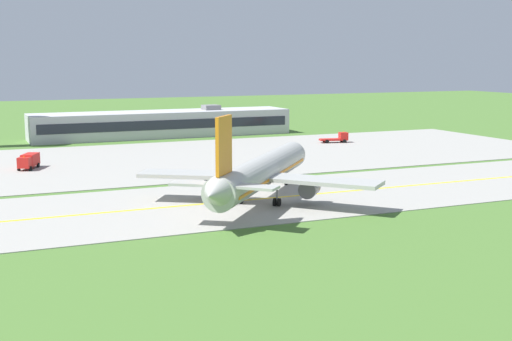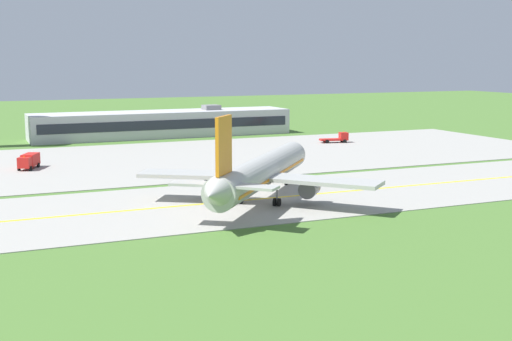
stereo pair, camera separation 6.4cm
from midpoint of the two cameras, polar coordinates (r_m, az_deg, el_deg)
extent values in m
plane|color=#47702D|center=(94.01, 1.33, -2.34)|extent=(500.00, 500.00, 0.00)
cube|color=#9E9B93|center=(94.00, 1.33, -2.31)|extent=(240.00, 28.00, 0.10)
cube|color=#9E9B93|center=(135.98, -2.32, 1.27)|extent=(140.00, 52.00, 0.10)
cube|color=yellow|center=(93.99, 1.33, -2.28)|extent=(220.00, 0.60, 0.01)
cylinder|color=#ADADA8|center=(90.79, 0.49, -0.06)|extent=(25.13, 28.44, 4.00)
cone|color=#ADADA8|center=(108.18, 3.21, 1.43)|extent=(4.58, 4.45, 3.80)
cone|color=#ADADA8|center=(73.53, -3.57, -1.96)|extent=(4.66, 4.64, 3.40)
cube|color=orange|center=(90.87, 0.49, -0.37)|extent=(23.43, 26.43, 0.36)
cube|color=#1E232D|center=(105.97, 2.93, 1.65)|extent=(3.75, 3.58, 0.70)
cube|color=#ADADA8|center=(91.57, -5.01, -0.33)|extent=(15.23, 12.11, 0.50)
cylinder|color=#47474C|center=(92.94, -3.40, -1.05)|extent=(3.96, 4.08, 2.30)
cylinder|color=black|center=(94.42, -3.06, -0.88)|extent=(1.76, 1.55, 2.10)
cube|color=#ADADA8|center=(86.76, 5.47, -0.87)|extent=(13.53, 14.42, 0.50)
cylinder|color=#47474C|center=(89.34, 4.45, -1.48)|extent=(3.96, 4.08, 2.30)
cylinder|color=black|center=(90.87, 4.67, -1.30)|extent=(1.76, 1.55, 2.10)
cube|color=orange|center=(75.91, -2.71, 2.11)|extent=(3.16, 3.60, 6.50)
cube|color=#ADADA8|center=(77.52, -4.96, -1.10)|extent=(6.30, 5.38, 0.30)
cube|color=#ADADA8|center=(75.40, -0.44, -1.36)|extent=(5.87, 6.01, 0.30)
cylinder|color=slate|center=(103.62, 2.51, -0.49)|extent=(0.24, 0.24, 1.65)
cylinder|color=black|center=(103.76, 2.51, -0.94)|extent=(0.98, 1.06, 1.10)
cylinder|color=slate|center=(90.17, -1.46, -1.95)|extent=(0.24, 0.24, 1.65)
cylinder|color=black|center=(90.42, -1.62, -2.45)|extent=(0.98, 1.06, 1.10)
cylinder|color=black|center=(90.25, -1.29, -2.47)|extent=(0.98, 1.06, 1.10)
cylinder|color=slate|center=(88.71, 1.73, -2.14)|extent=(0.24, 0.24, 1.65)
cylinder|color=black|center=(88.94, 1.56, -2.65)|extent=(0.98, 1.06, 1.10)
cylinder|color=black|center=(88.80, 1.90, -2.67)|extent=(0.98, 1.06, 1.10)
cube|color=red|center=(157.84, 7.25, 2.84)|extent=(2.21, 2.36, 1.80)
cube|color=#1E232D|center=(158.04, 7.52, 2.95)|extent=(0.54, 1.82, 0.81)
cube|color=red|center=(156.98, 6.13, 2.56)|extent=(4.96, 3.10, 0.40)
cylinder|color=orange|center=(157.74, 7.26, 3.20)|extent=(0.20, 0.20, 0.18)
cylinder|color=black|center=(158.91, 7.13, 2.50)|extent=(0.94, 0.50, 0.90)
cylinder|color=black|center=(157.02, 7.35, 2.41)|extent=(0.94, 0.50, 0.90)
cylinder|color=black|center=(157.77, 5.70, 2.48)|extent=(0.94, 0.50, 0.90)
cylinder|color=black|center=(155.76, 5.91, 2.39)|extent=(0.94, 0.50, 0.90)
cube|color=red|center=(123.03, -18.69, 0.63)|extent=(2.56, 2.46, 1.80)
cube|color=#1E232D|center=(122.27, -18.82, 0.72)|extent=(1.73, 0.87, 0.81)
cube|color=red|center=(125.82, -18.25, 0.88)|extent=(3.64, 4.69, 2.00)
cylinder|color=orange|center=(122.89, -18.72, 1.09)|extent=(0.20, 0.20, 0.18)
cylinder|color=black|center=(122.85, -18.23, 0.14)|extent=(0.64, 0.94, 0.90)
cylinder|color=black|center=(123.51, -19.11, 0.14)|extent=(0.64, 0.94, 0.90)
cylinder|color=black|center=(126.43, -17.65, 0.42)|extent=(0.64, 0.94, 0.90)
cylinder|color=black|center=(127.11, -18.55, 0.42)|extent=(0.64, 0.94, 0.90)
cube|color=#B2B2B7|center=(171.01, -7.77, 3.86)|extent=(63.65, 12.21, 6.24)
cube|color=#1E232D|center=(165.09, -7.19, 3.79)|extent=(61.10, 0.10, 2.25)
cube|color=slate|center=(174.61, -3.77, 5.26)|extent=(4.00, 4.00, 1.20)
camera|label=1|loc=(0.03, -90.02, 0.00)|focal=48.17mm
camera|label=2|loc=(0.03, 89.98, 0.00)|focal=48.17mm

